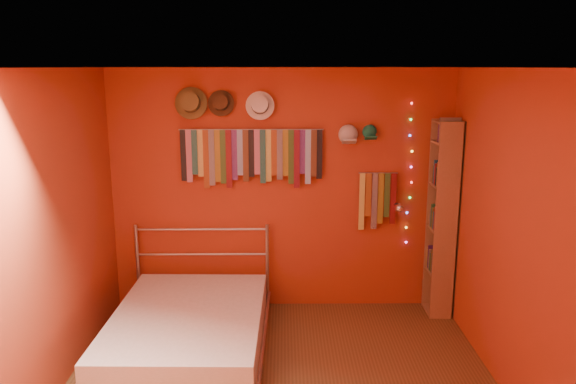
{
  "coord_description": "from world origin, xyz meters",
  "views": [
    {
      "loc": [
        0.02,
        -3.9,
        2.51
      ],
      "look_at": [
        0.06,
        0.9,
        1.43
      ],
      "focal_mm": 35.0,
      "sensor_mm": 36.0,
      "label": 1
    }
  ],
  "objects_px": {
    "reading_lamp": "(399,208)",
    "bed": "(188,331)",
    "bookshelf": "(446,218)",
    "tie_rack": "(251,154)"
  },
  "relations": [
    {
      "from": "reading_lamp",
      "to": "tie_rack",
      "type": "bearing_deg",
      "value": 172.68
    },
    {
      "from": "reading_lamp",
      "to": "bookshelf",
      "type": "relative_size",
      "value": 0.17
    },
    {
      "from": "bookshelf",
      "to": "bed",
      "type": "xyz_separation_m",
      "value": [
        -2.48,
        -0.84,
        -0.8
      ]
    },
    {
      "from": "bookshelf",
      "to": "tie_rack",
      "type": "bearing_deg",
      "value": 175.49
    },
    {
      "from": "reading_lamp",
      "to": "bed",
      "type": "relative_size",
      "value": 0.17
    },
    {
      "from": "tie_rack",
      "to": "bookshelf",
      "type": "xyz_separation_m",
      "value": [
        1.96,
        -0.15,
        -0.63
      ]
    },
    {
      "from": "reading_lamp",
      "to": "bookshelf",
      "type": "height_order",
      "value": "bookshelf"
    },
    {
      "from": "reading_lamp",
      "to": "bed",
      "type": "height_order",
      "value": "reading_lamp"
    },
    {
      "from": "tie_rack",
      "to": "reading_lamp",
      "type": "bearing_deg",
      "value": -7.32
    },
    {
      "from": "reading_lamp",
      "to": "bookshelf",
      "type": "xyz_separation_m",
      "value": [
        0.49,
        0.03,
        -0.12
      ]
    }
  ]
}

